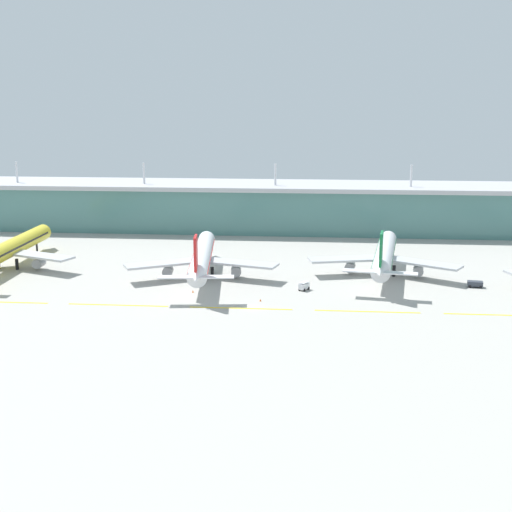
{
  "coord_description": "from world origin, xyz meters",
  "views": [
    {
      "loc": [
        16.06,
        -174.46,
        55.09
      ],
      "look_at": [
        -1.7,
        32.24,
        7.0
      ],
      "focal_mm": 47.28,
      "sensor_mm": 36.0,
      "label": 1
    }
  ],
  "objects_px": {
    "airliner_far_middle": "(385,255)",
    "pushback_tug": "(475,284)",
    "safety_cone_left_wingtip": "(260,300)",
    "safety_cone_nose_front": "(193,291)",
    "baggage_cart": "(304,286)",
    "airliner_nearest": "(8,249)",
    "airliner_near_middle": "(202,257)"
  },
  "relations": [
    {
      "from": "airliner_nearest",
      "to": "safety_cone_left_wingtip",
      "type": "distance_m",
      "value": 92.48
    },
    {
      "from": "safety_cone_left_wingtip",
      "to": "safety_cone_nose_front",
      "type": "height_order",
      "value": "same"
    },
    {
      "from": "airliner_far_middle",
      "to": "pushback_tug",
      "type": "bearing_deg",
      "value": -26.22
    },
    {
      "from": "airliner_far_middle",
      "to": "safety_cone_nose_front",
      "type": "relative_size",
      "value": 87.7
    },
    {
      "from": "airliner_nearest",
      "to": "safety_cone_nose_front",
      "type": "xyz_separation_m",
      "value": [
        66.49,
        -23.65,
        -6.1
      ]
    },
    {
      "from": "pushback_tug",
      "to": "airliner_far_middle",
      "type": "bearing_deg",
      "value": 153.78
    },
    {
      "from": "airliner_near_middle",
      "to": "airliner_far_middle",
      "type": "xyz_separation_m",
      "value": [
        58.02,
        7.98,
        -0.0
      ]
    },
    {
      "from": "airliner_nearest",
      "to": "pushback_tug",
      "type": "bearing_deg",
      "value": -4.1
    },
    {
      "from": "baggage_cart",
      "to": "pushback_tug",
      "type": "xyz_separation_m",
      "value": [
        51.43,
        7.59,
        -0.16
      ]
    },
    {
      "from": "pushback_tug",
      "to": "safety_cone_left_wingtip",
      "type": "relative_size",
      "value": 6.68
    },
    {
      "from": "airliner_near_middle",
      "to": "safety_cone_left_wingtip",
      "type": "relative_size",
      "value": 92.95
    },
    {
      "from": "pushback_tug",
      "to": "safety_cone_nose_front",
      "type": "xyz_separation_m",
      "value": [
        -83.91,
        -12.86,
        -0.75
      ]
    },
    {
      "from": "airliner_nearest",
      "to": "safety_cone_nose_front",
      "type": "bearing_deg",
      "value": -19.58
    },
    {
      "from": "airliner_nearest",
      "to": "airliner_far_middle",
      "type": "bearing_deg",
      "value": 0.92
    },
    {
      "from": "airliner_nearest",
      "to": "safety_cone_left_wingtip",
      "type": "xyz_separation_m",
      "value": [
        86.97,
        -30.84,
        -6.1
      ]
    },
    {
      "from": "baggage_cart",
      "to": "safety_cone_left_wingtip",
      "type": "xyz_separation_m",
      "value": [
        -12.0,
        -12.46,
        -0.91
      ]
    },
    {
      "from": "pushback_tug",
      "to": "airliner_near_middle",
      "type": "bearing_deg",
      "value": 176.72
    },
    {
      "from": "airliner_nearest",
      "to": "airliner_near_middle",
      "type": "xyz_separation_m",
      "value": [
        66.4,
        -5.98,
        -0.0
      ]
    },
    {
      "from": "airliner_near_middle",
      "to": "baggage_cart",
      "type": "height_order",
      "value": "airliner_near_middle"
    },
    {
      "from": "airliner_far_middle",
      "to": "safety_cone_nose_front",
      "type": "distance_m",
      "value": 63.65
    },
    {
      "from": "pushback_tug",
      "to": "safety_cone_left_wingtip",
      "type": "xyz_separation_m",
      "value": [
        -63.43,
        -20.05,
        -0.75
      ]
    },
    {
      "from": "airliner_near_middle",
      "to": "safety_cone_nose_front",
      "type": "relative_size",
      "value": 92.95
    },
    {
      "from": "pushback_tug",
      "to": "safety_cone_left_wingtip",
      "type": "height_order",
      "value": "pushback_tug"
    },
    {
      "from": "airliner_far_middle",
      "to": "baggage_cart",
      "type": "bearing_deg",
      "value": -141.31
    },
    {
      "from": "airliner_near_middle",
      "to": "baggage_cart",
      "type": "distance_m",
      "value": 35.23
    },
    {
      "from": "airliner_far_middle",
      "to": "pushback_tug",
      "type": "height_order",
      "value": "airliner_far_middle"
    },
    {
      "from": "airliner_far_middle",
      "to": "safety_cone_left_wingtip",
      "type": "distance_m",
      "value": 50.18
    },
    {
      "from": "safety_cone_left_wingtip",
      "to": "baggage_cart",
      "type": "bearing_deg",
      "value": 46.06
    },
    {
      "from": "pushback_tug",
      "to": "safety_cone_nose_front",
      "type": "distance_m",
      "value": 84.89
    },
    {
      "from": "airliner_nearest",
      "to": "airliner_near_middle",
      "type": "relative_size",
      "value": 1.05
    },
    {
      "from": "safety_cone_nose_front",
      "to": "pushback_tug",
      "type": "bearing_deg",
      "value": 8.71
    },
    {
      "from": "pushback_tug",
      "to": "safety_cone_left_wingtip",
      "type": "bearing_deg",
      "value": -162.46
    }
  ]
}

